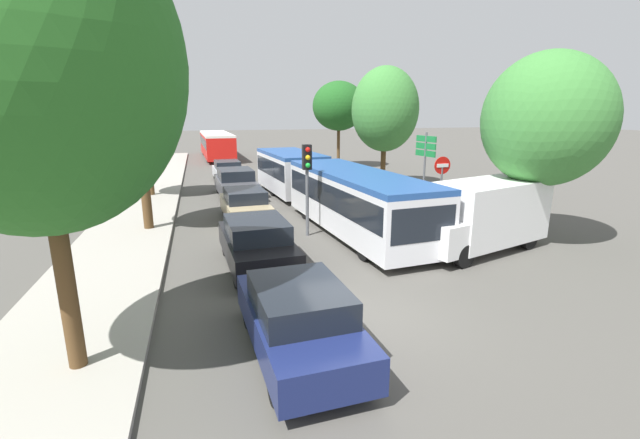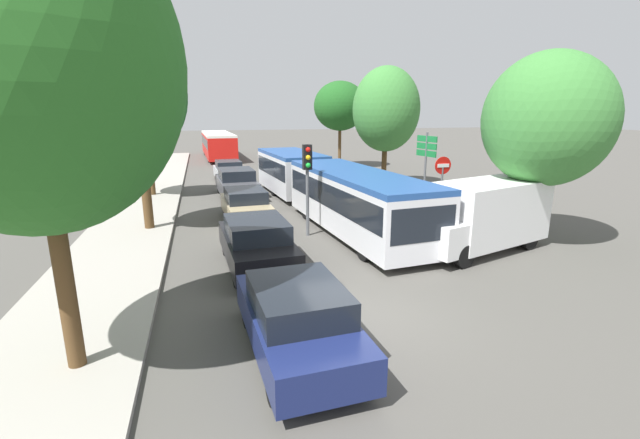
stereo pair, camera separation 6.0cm
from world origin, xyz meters
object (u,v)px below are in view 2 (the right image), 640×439
Objects in this scene: tree_right_near at (547,120)px; direction_sign_post at (426,155)px; queued_car_navy at (297,319)px; tree_right_mid at (386,110)px; queued_car_silver at (229,171)px; traffic_light at (307,170)px; city_bus_rear at (218,144)px; tree_left_mid at (136,95)px; tree_left_far at (148,126)px; no_entry_sign at (442,180)px; articulated_bus at (324,184)px; white_van at (483,214)px; queued_car_black at (257,243)px; queued_car_graphite at (237,183)px; tree_left_near at (33,74)px; queued_car_tan at (246,205)px; tree_right_far at (340,106)px.

direction_sign_post is at bearing 98.30° from tree_right_near.
tree_right_mid reaches higher than queued_car_navy.
queued_car_silver is 14.09m from traffic_light.
tree_left_mid reaches higher than city_bus_rear.
queued_car_navy is 0.76× the size of tree_left_far.
no_entry_sign is 0.43× the size of tree_right_near.
queued_car_silver is at bearing -166.39° from articulated_bus.
tree_right_near is at bearing -153.33° from queued_car_silver.
queued_car_black is at bearing -19.83° from white_van.
no_entry_sign is (7.60, -28.95, 0.44)m from city_bus_rear.
queued_car_graphite is 1.26× the size of direction_sign_post.
articulated_bus is at bearing -38.27° from tree_left_far.
tree_left_near is 14.25m from tree_right_near.
tree_left_far is at bearing -35.68° from direction_sign_post.
queued_car_silver is 12.96m from tree_left_mid.
traffic_light is at bearing -90.10° from no_entry_sign.
tree_left_near is at bearing -39.97° from traffic_light.
direction_sign_post is 6.55m from tree_right_near.
queued_car_silver is at bearing 178.04° from city_bus_rear.
white_van reaches higher than queued_car_black.
queued_car_black is at bearing 176.38° from queued_car_silver.
queued_car_graphite is at bearing -15.04° from tree_left_far.
white_van is (7.27, -32.15, -0.20)m from city_bus_rear.
queued_car_graphite is at bearing -4.42° from queued_car_black.
city_bus_rear is 2.86× the size of queued_car_silver.
queued_car_black is 0.55× the size of tree_left_near.
city_bus_rear is at bearing -2.70° from queued_car_tan.
queued_car_navy is at bearing -118.48° from tree_right_mid.
tree_left_near reaches higher than queued_car_black.
tree_left_near reaches higher than queued_car_graphite.
traffic_light is (-1.54, -3.26, 1.13)m from articulated_bus.
tree_left_mid is at bearing 88.53° from tree_left_near.
no_entry_sign reaches higher than queued_car_tan.
queued_car_navy is 28.43m from tree_right_far.
white_van is 12.62m from tree_left_near.
traffic_light is 0.46× the size of tree_left_mid.
city_bus_rear is at bearing -2.48° from queued_car_graphite.
tree_right_mid reaches higher than queued_car_graphite.
articulated_bus reaches higher than queued_car_tan.
tree_left_far reaches higher than no_entry_sign.
queued_car_black is 15.63m from tree_right_mid.
queued_car_navy is 1.24× the size of traffic_light.
direction_sign_post reaches higher than no_entry_sign.
no_entry_sign is at bearing -112.71° from white_van.
queued_car_graphite is at bearing -40.56° from direction_sign_post.
tree_left_mid is at bearing 17.46° from queued_car_navy.
queued_car_silver is (0.10, 21.63, -0.03)m from queued_car_navy.
white_van is at bearing -159.73° from queued_car_silver.
city_bus_rear is (-3.59, 25.69, 0.06)m from articulated_bus.
queued_car_silver is 19.69m from tree_right_near.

